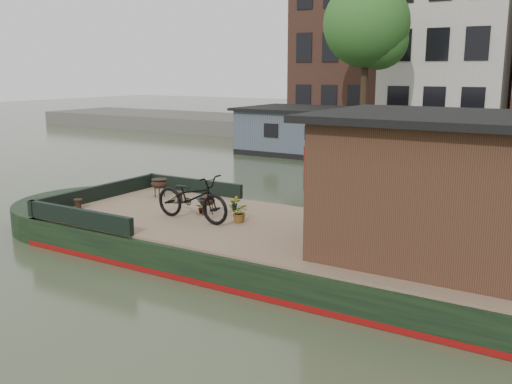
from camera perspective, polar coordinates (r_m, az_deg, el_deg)
The scene contains 19 objects.
ground at distance 11.28m, azimuth 6.08°, elevation -7.48°, with size 120.00×120.00×0.00m, color #2F3924.
houseboat_hull at distance 11.79m, azimuth 0.24°, elevation -5.13°, with size 14.01×4.02×0.60m.
houseboat_deck at distance 11.08m, azimuth 6.15°, elevation -4.43°, with size 11.80×3.80×0.05m, color #7F664E.
bow_bulwark at distance 13.91m, azimuth -13.01°, elevation -0.44°, with size 3.00×4.00×0.35m.
cabin at distance 10.08m, azimuth 17.59°, elevation 0.74°, with size 4.00×3.50×2.42m.
bicycle at distance 12.06m, azimuth -6.41°, elevation -0.53°, with size 0.66×1.89×0.99m, color black.
potted_plant_a at distance 12.70m, azimuth -5.56°, elevation -1.24°, with size 0.21×0.14×0.40m, color brown.
potted_plant_b at distance 12.99m, azimuth -2.15°, elevation -1.09°, with size 0.17×0.14×0.31m, color brown.
potted_plant_c at distance 11.87m, azimuth -1.79°, elevation -2.02°, with size 0.40×0.35×0.45m, color brown.
potted_plant_d at distance 11.91m, azimuth 9.35°, elevation -1.92°, with size 0.30×0.30×0.53m, color brown.
potted_plant_e at distance 11.95m, azimuth -14.72°, elevation -2.70°, with size 0.15×0.10×0.29m, color maroon.
brazier_front at distance 12.59m, azimuth -4.92°, elevation -1.32°, with size 0.38×0.38×0.41m, color black, non-canonical shape.
brazier_rear at distance 14.52m, azimuth -9.63°, elevation 0.43°, with size 0.42×0.42×0.45m, color black, non-canonical shape.
bollard_port at distance 13.92m, azimuth -7.63°, elevation -0.48°, with size 0.20×0.20×0.23m, color black.
bollard_stbd at distance 13.67m, azimuth -17.36°, elevation -1.15°, with size 0.20×0.20×0.23m, color black.
dinghy at distance 22.79m, azimuth 11.12°, elevation 3.19°, with size 2.36×3.30×0.68m, color black.
far_houseboat at distance 24.21m, azimuth 20.70°, elevation 4.64°, with size 20.40×4.40×2.11m.
quay at distance 30.64m, azimuth 23.03°, elevation 4.87°, with size 60.00×6.00×0.90m, color #47443F.
tree_left at distance 30.76m, azimuth 11.26°, elevation 15.79°, with size 4.40×4.40×7.40m.
Camera 1 is at (4.54, -9.62, 3.75)m, focal length 40.00 mm.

